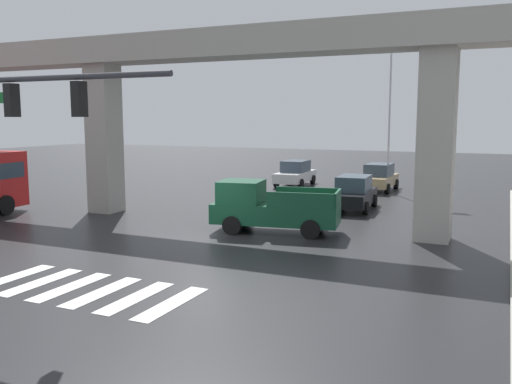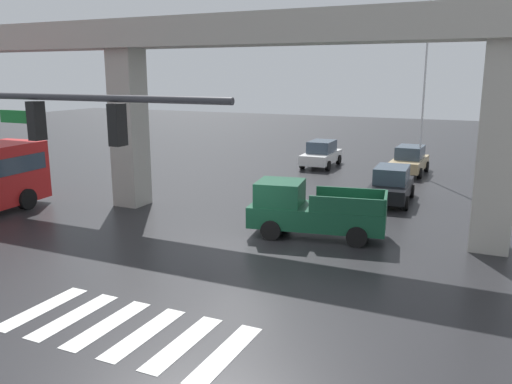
% 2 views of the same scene
% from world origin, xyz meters
% --- Properties ---
extents(ground_plane, '(120.00, 120.00, 0.00)m').
position_xyz_m(ground_plane, '(0.00, 0.00, 0.00)').
color(ground_plane, '#232326').
extents(crosswalk_stripes, '(6.05, 2.80, 0.01)m').
position_xyz_m(crosswalk_stripes, '(-0.00, -6.39, 0.01)').
color(crosswalk_stripes, silver).
rests_on(crosswalk_stripes, ground).
extents(elevated_overpass, '(51.21, 1.98, 8.38)m').
position_xyz_m(elevated_overpass, '(0.00, 3.91, 7.08)').
color(elevated_overpass, '#ADA89E').
rests_on(elevated_overpass, ground).
extents(pickup_truck, '(5.35, 2.75, 2.08)m').
position_xyz_m(pickup_truck, '(1.48, 2.74, 0.99)').
color(pickup_truck, '#14472D').
rests_on(pickup_truck, ground).
extents(sedan_black, '(2.17, 4.40, 1.72)m').
position_xyz_m(sedan_black, '(3.21, 9.65, 0.85)').
color(sedan_black, black).
rests_on(sedan_black, ground).
extents(sedan_white, '(2.06, 4.35, 1.72)m').
position_xyz_m(sedan_white, '(-3.00, 17.82, 0.85)').
color(sedan_white, silver).
rests_on(sedan_white, ground).
extents(sedan_tan, '(2.01, 4.32, 1.72)m').
position_xyz_m(sedan_tan, '(2.79, 17.59, 0.85)').
color(sedan_tan, tan).
rests_on(sedan_tan, ground).
extents(flagpole, '(1.16, 0.12, 10.16)m').
position_xyz_m(flagpole, '(3.53, 17.18, 5.88)').
color(flagpole, silver).
rests_on(flagpole, ground).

